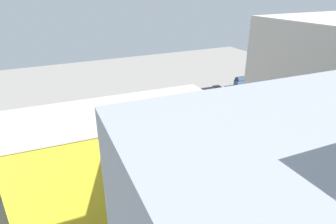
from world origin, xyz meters
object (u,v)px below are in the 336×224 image
object	(u,v)px
construction_building	(121,158)
street_tree_1	(34,162)
street_tree_0	(78,154)
traffic_light	(120,144)
box_truck_0	(45,176)
parked_car_2	(175,130)
freight_coach_far	(49,124)
street_tree_4	(280,109)
passenger_coach	(254,81)
street_tree_2	(277,108)
parked_car_3	(151,135)
parked_car_0	(220,120)
locomotive	(206,92)
parked_car_4	(124,141)
platform_canopy_near	(127,112)
street_tree_3	(1,168)
parked_car_1	(197,124)

from	to	relation	value
construction_building	street_tree_1	distance (m)	22.33
street_tree_0	traffic_light	world-z (taller)	traffic_light
box_truck_0	parked_car_2	bearing A→B (deg)	-166.91
freight_coach_far	street_tree_4	size ratio (longest dim) A/B	2.47
parked_car_2	construction_building	size ratio (longest dim) A/B	0.11
passenger_coach	construction_building	size ratio (longest dim) A/B	0.49
construction_building	street_tree_2	world-z (taller)	construction_building
passenger_coach	box_truck_0	xyz separation A→B (m)	(90.71, 32.63, -1.37)
street_tree_1	freight_coach_far	bearing A→B (deg)	-101.08
passenger_coach	parked_car_3	size ratio (longest dim) A/B	4.25
parked_car_0	parked_car_3	xyz separation A→B (m)	(25.05, -0.12, 0.01)
parked_car_3	passenger_coach	bearing A→B (deg)	-158.53
locomotive	street_tree_4	bearing A→B (deg)	106.92
parked_car_4	locomotive	bearing A→B (deg)	-151.46
platform_canopy_near	passenger_coach	xyz separation A→B (m)	(-63.25, -11.07, -1.11)
parked_car_3	street_tree_2	size ratio (longest dim) A/B	0.63
street_tree_2	street_tree_3	bearing A→B (deg)	0.20
platform_canopy_near	box_truck_0	distance (m)	35.01
street_tree_1	traffic_light	bearing A→B (deg)	-178.44
parked_car_0	street_tree_2	bearing A→B (deg)	155.91
parked_car_0	parked_car_4	distance (m)	33.44
parked_car_2	construction_building	xyz separation A→B (m)	(23.79, 22.55, 9.48)
parked_car_0	parked_car_1	world-z (taller)	parked_car_0
parked_car_4	street_tree_3	bearing A→B (deg)	15.32
parked_car_3	box_truck_0	bearing A→B (deg)	16.39
construction_building	locomotive	bearing A→B (deg)	-134.99
parked_car_3	construction_building	size ratio (longest dim) A/B	0.12
parked_car_1	traffic_light	xyz separation A→B (m)	(28.25, 8.09, 3.98)
parked_car_1	box_truck_0	world-z (taller)	box_truck_0
box_truck_0	street_tree_1	xyz separation A→B (m)	(1.57, -0.68, 3.72)
locomotive	street_tree_2	size ratio (longest dim) A/B	2.25
street_tree_0	street_tree_3	distance (m)	16.32
street_tree_1	street_tree_3	size ratio (longest dim) A/B	0.95
passenger_coach	street_tree_1	size ratio (longest dim) A/B	2.52
passenger_coach	parked_car_2	world-z (taller)	passenger_coach
freight_coach_far	box_truck_0	world-z (taller)	freight_coach_far
street_tree_2	street_tree_1	bearing A→B (deg)	0.32
passenger_coach	parked_car_3	bearing A→B (deg)	21.47
platform_canopy_near	freight_coach_far	distance (m)	24.51
locomotive	parked_car_4	world-z (taller)	locomotive
freight_coach_far	parked_car_2	distance (m)	39.23
parked_car_4	street_tree_4	world-z (taller)	street_tree_4
box_truck_0	street_tree_3	bearing A→B (deg)	-5.63
parked_car_0	street_tree_1	world-z (taller)	street_tree_1
parked_car_0	parked_car_2	distance (m)	16.91
freight_coach_far	parked_car_3	world-z (taller)	freight_coach_far
street_tree_3	traffic_light	bearing A→B (deg)	-179.10
platform_canopy_near	traffic_light	distance (m)	22.08
platform_canopy_near	parked_car_1	size ratio (longest dim) A/B	11.24
street_tree_0	street_tree_1	world-z (taller)	street_tree_1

